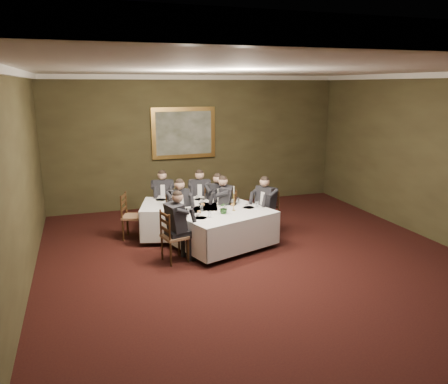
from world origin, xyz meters
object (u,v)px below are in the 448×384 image
table_second (180,217)px  chair_main_backleft (179,227)px  diner_main_backleft (179,217)px  candlestick (234,201)px  chair_main_endleft (174,247)px  centerpiece (224,207)px  chair_sec_backright (200,214)px  painting (184,133)px  diner_sec_backleft (163,205)px  chair_main_backright (216,219)px  table_main (224,227)px  diner_main_backright (216,209)px  diner_main_endleft (175,235)px  diner_main_endright (266,214)px  chair_sec_backleft (163,214)px  chair_sec_endright (227,224)px  diner_sec_endright (226,214)px  chair_sec_endleft (133,225)px  chair_main_endright (266,224)px  diner_sec_backright (200,204)px

table_second → chair_main_backleft: size_ratio=1.89×
diner_main_backleft → candlestick: bearing=131.9°
chair_main_endleft → centerpiece: (1.07, 0.27, 0.61)m
chair_sec_backright → painting: size_ratio=0.58×
diner_main_backleft → diner_sec_backleft: same height
chair_main_backright → table_main: bearing=74.0°
diner_main_backright → diner_sec_backleft: (-1.07, 0.76, 0.00)m
table_main → diner_main_endleft: size_ratio=1.63×
table_main → diner_main_endright: bearing=18.7°
chair_main_backright → chair_sec_backleft: 1.31m
chair_sec_endright → diner_sec_endright: (-0.01, 0.00, 0.23)m
table_second → chair_sec_endleft: (-0.99, 0.27, -0.17)m
table_main → diner_main_endright: diner_main_endright is taller
chair_main_backright → chair_sec_endright: 0.45m
diner_main_backright → chair_sec_endleft: (-1.86, 0.13, -0.23)m
table_second → chair_main_endright: bearing=-16.1°
table_second → diner_main_backright: 0.89m
chair_main_backleft → diner_main_backright: 1.02m
diner_main_backright → chair_sec_backleft: bearing=-42.7°
table_main → diner_main_endright: size_ratio=1.63×
chair_sec_backleft → table_second: bearing=110.2°
chair_sec_backleft → candlestick: candlestick is taller
chair_main_endleft → chair_sec_backright: size_ratio=1.00×
diner_main_backright → diner_main_endright: bearing=137.0°
chair_main_backleft → diner_main_endleft: bearing=61.2°
diner_main_backleft → painting: bearing=-118.7°
chair_main_endleft → candlestick: bearing=92.5°
chair_sec_backleft → diner_sec_backleft: 0.23m
chair_main_backright → centerpiece: size_ratio=3.92×
chair_sec_endleft → chair_main_endright: bearing=94.7°
chair_main_backleft → chair_main_backright: (0.94, 0.32, 0.00)m
diner_main_backleft → diner_sec_backleft: (-0.13, 1.08, 0.00)m
diner_main_backleft → diner_main_backright: (0.94, 0.32, 0.00)m
diner_main_endright → chair_sec_endleft: 2.91m
diner_sec_backright → diner_main_endleft: bearing=78.4°
chair_sec_endright → candlestick: 0.91m
painting → chair_sec_endright: bearing=-84.2°
chair_sec_endleft → diner_sec_backright: bearing=124.5°
diner_main_endright → diner_sec_backleft: size_ratio=1.00×
chair_main_endright → diner_main_backright: bearing=25.6°
table_main → diner_main_endleft: (-1.10, -0.37, 0.06)m
chair_main_endleft → chair_sec_backleft: (0.20, 2.19, 0.00)m
diner_main_backleft → diner_sec_backleft: bearing=-95.5°
diner_main_endleft → chair_main_endright: bearing=94.6°
table_main → diner_sec_backright: bearing=92.5°
chair_main_endleft → chair_sec_backright: same height
chair_main_endleft → diner_sec_endright: size_ratio=0.74×
chair_sec_backleft → chair_main_endright: bearing=152.4°
diner_main_backleft → painting: size_ratio=0.78×
diner_sec_backleft → diner_sec_endright: bearing=143.0°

